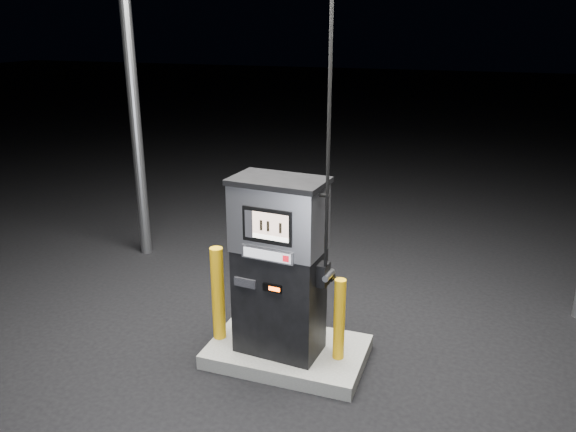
% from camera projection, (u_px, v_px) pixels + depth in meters
% --- Properties ---
extents(ground, '(80.00, 80.00, 0.00)m').
position_uv_depth(ground, '(288.00, 358.00, 5.88)').
color(ground, black).
rests_on(ground, ground).
extents(pump_island, '(1.60, 1.00, 0.15)m').
position_uv_depth(pump_island, '(288.00, 352.00, 5.86)').
color(pump_island, '#60605B').
rests_on(pump_island, ground).
extents(fuel_dispenser, '(1.02, 0.61, 3.76)m').
position_uv_depth(fuel_dispenser, '(279.00, 266.00, 5.47)').
color(fuel_dispenser, black).
rests_on(fuel_dispenser, pump_island).
extents(bollard_left, '(0.17, 0.17, 1.02)m').
position_uv_depth(bollard_left, '(218.00, 294.00, 5.83)').
color(bollard_left, '#FFB60E').
rests_on(bollard_left, pump_island).
extents(bollard_right, '(0.13, 0.13, 0.85)m').
position_uv_depth(bollard_right, '(339.00, 319.00, 5.49)').
color(bollard_right, '#FFB60E').
rests_on(bollard_right, pump_island).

